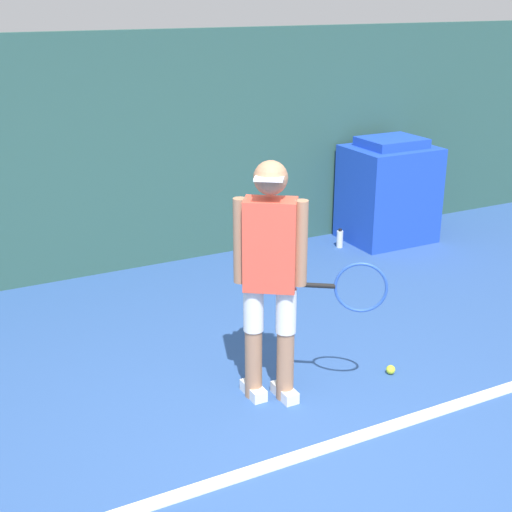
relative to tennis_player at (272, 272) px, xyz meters
name	(u,v)px	position (x,y,z in m)	size (l,w,h in m)	color
ground_plane	(305,467)	(-0.20, -0.79, -0.94)	(24.00, 24.00, 0.00)	#2D5193
back_wall	(113,156)	(-0.20, 2.88, 0.23)	(24.00, 0.10, 2.34)	#2D564C
court_baseline	(297,457)	(-0.20, -0.69, -0.93)	(21.60, 0.10, 0.01)	white
tennis_player	(272,272)	(0.00, 0.00, 0.00)	(0.85, 0.63, 1.68)	#A37556
tennis_ball	(391,370)	(0.94, -0.13, -0.90)	(0.07, 0.07, 0.07)	#D1E533
covered_chair	(388,192)	(2.79, 2.39, -0.38)	(0.94, 0.77, 1.17)	blue
water_bottle	(340,239)	(2.16, 2.39, -0.84)	(0.07, 0.07, 0.21)	white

